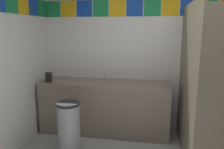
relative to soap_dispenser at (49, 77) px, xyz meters
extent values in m
cube|color=white|center=(1.74, 0.48, 0.36)|extent=(3.91, 0.08, 2.60)
cube|color=#1E8C4C|center=(-0.07, 0.44, 1.10)|extent=(0.26, 0.01, 0.26)
cube|color=yellow|center=(0.21, 0.44, 1.10)|extent=(0.26, 0.01, 0.26)
cube|color=#1947B7|center=(0.49, 0.44, 1.10)|extent=(0.26, 0.01, 0.26)
cube|color=#1E8C4C|center=(0.77, 0.44, 1.10)|extent=(0.26, 0.01, 0.26)
cube|color=yellow|center=(1.05, 0.44, 1.10)|extent=(0.26, 0.01, 0.26)
cube|color=#1947B7|center=(1.33, 0.44, 1.10)|extent=(0.26, 0.01, 0.26)
cube|color=#1E8C4C|center=(1.61, 0.44, 1.10)|extent=(0.26, 0.01, 0.26)
cube|color=yellow|center=(1.88, 0.44, 1.10)|extent=(0.26, 0.01, 0.26)
cube|color=#1947B7|center=(2.16, 0.44, 1.10)|extent=(0.26, 0.01, 0.26)
cube|color=#1E8C4C|center=(2.44, 0.44, 1.10)|extent=(0.26, 0.01, 0.26)
cube|color=#1E8C4C|center=(-0.20, -0.52, 1.10)|extent=(0.01, 0.26, 0.26)
cube|color=yellow|center=(-0.20, -0.25, 1.10)|extent=(0.01, 0.26, 0.26)
cube|color=#1947B7|center=(-0.20, 0.03, 1.10)|extent=(0.01, 0.26, 0.26)
cube|color=#1E8C4C|center=(-0.20, 0.30, 1.10)|extent=(0.01, 0.26, 0.26)
cube|color=gray|center=(0.88, 0.16, -0.51)|extent=(2.08, 0.56, 0.86)
cube|color=gray|center=(0.88, 0.43, -0.12)|extent=(2.08, 0.03, 0.08)
cylinder|color=#EBE7CA|center=(0.88, 0.13, -0.13)|extent=(0.34, 0.34, 0.10)
cylinder|color=silver|center=(0.88, 0.27, -0.05)|extent=(0.04, 0.04, 0.05)
cylinder|color=silver|center=(0.88, 0.22, 0.02)|extent=(0.02, 0.06, 0.09)
cube|color=black|center=(0.00, 0.00, 0.00)|extent=(0.09, 0.07, 0.16)
cylinder|color=black|center=(0.00, -0.04, -0.06)|extent=(0.02, 0.02, 0.03)
cube|color=#726651|center=(2.10, -0.28, 0.08)|extent=(0.04, 1.45, 2.03)
cylinder|color=silver|center=(2.12, -0.99, 0.18)|extent=(0.02, 0.02, 0.10)
cylinder|color=white|center=(2.72, 0.03, -0.74)|extent=(0.38, 0.38, 0.40)
cube|color=white|center=(2.72, 0.24, -0.37)|extent=(0.34, 0.17, 0.34)
cylinder|color=#999EA3|center=(0.54, -0.57, -0.59)|extent=(0.31, 0.31, 0.69)
cylinder|color=#262628|center=(0.54, -0.57, -0.22)|extent=(0.31, 0.31, 0.04)
camera|label=1|loc=(1.62, -3.28, 0.76)|focal=35.79mm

